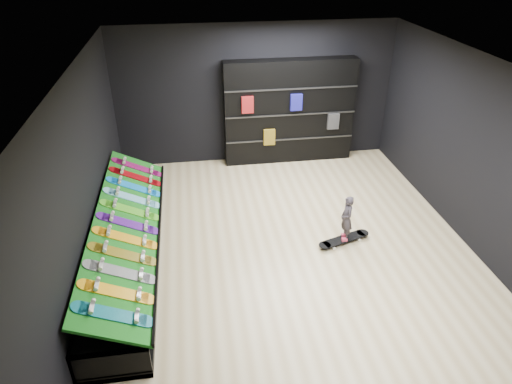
{
  "coord_description": "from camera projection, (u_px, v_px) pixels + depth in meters",
  "views": [
    {
      "loc": [
        -1.44,
        -5.95,
        4.6
      ],
      "look_at": [
        -0.5,
        0.2,
        1.0
      ],
      "focal_mm": 32.0,
      "sensor_mm": 36.0,
      "label": 1
    }
  ],
  "objects": [
    {
      "name": "wall_right",
      "position": [
        476.0,
        154.0,
        7.23
      ],
      "size": [
        0.02,
        7.0,
        3.0
      ],
      "primitive_type": "cube",
      "color": "black",
      "rests_on": "ground"
    },
    {
      "name": "display_board_5",
      "position": [
        128.0,
        223.0,
        6.89
      ],
      "size": [
        0.93,
        0.22,
        0.5
      ],
      "primitive_type": null,
      "rotation": [
        0.0,
        0.44,
        0.0
      ],
      "color": "purple",
      "rests_on": "turf_ramp"
    },
    {
      "name": "display_board_8",
      "position": [
        134.0,
        187.0,
        7.87
      ],
      "size": [
        0.93,
        0.22,
        0.5
      ],
      "primitive_type": null,
      "rotation": [
        0.0,
        0.44,
        0.0
      ],
      "color": "blue",
      "rests_on": "turf_ramp"
    },
    {
      "name": "display_board_6",
      "position": [
        130.0,
        210.0,
        7.22
      ],
      "size": [
        0.93,
        0.22,
        0.5
      ],
      "primitive_type": null,
      "rotation": [
        0.0,
        0.44,
        0.0
      ],
      "color": "green",
      "rests_on": "turf_ramp"
    },
    {
      "name": "child",
      "position": [
        346.0,
        226.0,
        7.54
      ],
      "size": [
        0.13,
        0.18,
        0.48
      ],
      "primitive_type": "imported",
      "rotation": [
        0.0,
        0.0,
        -1.58
      ],
      "color": "black",
      "rests_on": "floor_skateboard"
    },
    {
      "name": "display_board_9",
      "position": [
        136.0,
        177.0,
        8.19
      ],
      "size": [
        0.93,
        0.22,
        0.5
      ],
      "primitive_type": null,
      "rotation": [
        0.0,
        0.44,
        0.0
      ],
      "color": "red",
      "rests_on": "turf_ramp"
    },
    {
      "name": "wall_back",
      "position": [
        256.0,
        95.0,
        9.83
      ],
      "size": [
        6.0,
        0.02,
        3.0
      ],
      "primitive_type": "cube",
      "color": "black",
      "rests_on": "ground"
    },
    {
      "name": "ceiling",
      "position": [
        295.0,
        67.0,
        6.08
      ],
      "size": [
        6.0,
        7.0,
        0.01
      ],
      "primitive_type": "cube",
      "color": "white",
      "rests_on": "ground"
    },
    {
      "name": "display_rack",
      "position": [
        129.0,
        250.0,
        7.13
      ],
      "size": [
        0.9,
        4.5,
        0.5
      ],
      "primitive_type": null,
      "color": "black",
      "rests_on": "ground"
    },
    {
      "name": "display_board_1",
      "position": [
        117.0,
        292.0,
        5.59
      ],
      "size": [
        0.93,
        0.22,
        0.5
      ],
      "primitive_type": null,
      "rotation": [
        0.0,
        0.44,
        0.0
      ],
      "color": "yellow",
      "rests_on": "turf_ramp"
    },
    {
      "name": "display_board_10",
      "position": [
        137.0,
        167.0,
        8.52
      ],
      "size": [
        0.93,
        0.22,
        0.5
      ],
      "primitive_type": null,
      "rotation": [
        0.0,
        0.44,
        0.0
      ],
      "color": "#E5198C",
      "rests_on": "turf_ramp"
    },
    {
      "name": "display_board_3",
      "position": [
        123.0,
        254.0,
        6.24
      ],
      "size": [
        0.93,
        0.22,
        0.5
      ],
      "primitive_type": null,
      "rotation": [
        0.0,
        0.44,
        0.0
      ],
      "color": "yellow",
      "rests_on": "turf_ramp"
    },
    {
      "name": "floor_skateboard",
      "position": [
        344.0,
        241.0,
        7.69
      ],
      "size": [
        1.0,
        0.52,
        0.09
      ],
      "primitive_type": null,
      "rotation": [
        0.0,
        0.0,
        0.32
      ],
      "color": "black",
      "rests_on": "ground"
    },
    {
      "name": "display_board_0",
      "position": [
        114.0,
        314.0,
        5.27
      ],
      "size": [
        0.93,
        0.22,
        0.5
      ],
      "primitive_type": null,
      "rotation": [
        0.0,
        0.44,
        0.0
      ],
      "color": "#0C8C99",
      "rests_on": "turf_ramp"
    },
    {
      "name": "display_board_2",
      "position": [
        120.0,
        272.0,
        5.92
      ],
      "size": [
        0.93,
        0.22,
        0.5
      ],
      "primitive_type": null,
      "rotation": [
        0.0,
        0.44,
        0.0
      ],
      "color": "black",
      "rests_on": "turf_ramp"
    },
    {
      "name": "display_board_4",
      "position": [
        126.0,
        238.0,
        6.57
      ],
      "size": [
        0.93,
        0.22,
        0.5
      ],
      "primitive_type": null,
      "rotation": [
        0.0,
        0.44,
        0.0
      ],
      "color": "orange",
      "rests_on": "turf_ramp"
    },
    {
      "name": "floor",
      "position": [
        287.0,
        248.0,
        7.59
      ],
      "size": [
        6.0,
        7.0,
        0.01
      ],
      "primitive_type": "cube",
      "color": "beige",
      "rests_on": "ground"
    },
    {
      "name": "wall_front",
      "position": [
        381.0,
        353.0,
        3.84
      ],
      "size": [
        6.0,
        0.02,
        3.0
      ],
      "primitive_type": "cube",
      "color": "black",
      "rests_on": "ground"
    },
    {
      "name": "wall_left",
      "position": [
        84.0,
        182.0,
        6.44
      ],
      "size": [
        0.02,
        7.0,
        3.0
      ],
      "primitive_type": "cube",
      "color": "black",
      "rests_on": "ground"
    },
    {
      "name": "back_shelving",
      "position": [
        289.0,
        112.0,
        9.95
      ],
      "size": [
        2.84,
        0.33,
        2.27
      ],
      "primitive_type": "cube",
      "color": "black",
      "rests_on": "ground"
    },
    {
      "name": "turf_ramp",
      "position": [
        128.0,
        225.0,
        6.9
      ],
      "size": [
        0.92,
        4.5,
        0.46
      ],
      "primitive_type": "cube",
      "rotation": [
        0.0,
        0.44,
        0.0
      ],
      "color": "#0D570F",
      "rests_on": "display_rack"
    },
    {
      "name": "display_board_7",
      "position": [
        132.0,
        198.0,
        7.54
      ],
      "size": [
        0.93,
        0.22,
        0.5
      ],
      "primitive_type": null,
      "rotation": [
        0.0,
        0.44,
        0.0
      ],
      "color": "#0CB2E5",
      "rests_on": "turf_ramp"
    }
  ]
}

